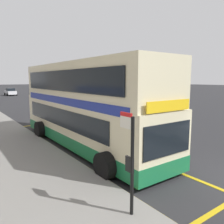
{
  "coord_description": "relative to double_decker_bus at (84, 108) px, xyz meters",
  "views": [
    {
      "loc": [
        -8.18,
        -3.38,
        3.57
      ],
      "look_at": [
        -0.13,
        7.84,
        1.56
      ],
      "focal_mm": 36.16,
      "sensor_mm": 36.0,
      "label": 1
    }
  ],
  "objects": [
    {
      "name": "double_decker_bus",
      "position": [
        0.0,
        0.0,
        0.0
      ],
      "size": [
        3.28,
        11.38,
        4.4
      ],
      "color": "beige",
      "rests_on": "ground"
    },
    {
      "name": "bus_bay_markings",
      "position": [
        -0.13,
        -0.17,
        -2.06
      ],
      "size": [
        2.83,
        14.8,
        0.01
      ],
      "color": "gold",
      "rests_on": "ground"
    },
    {
      "name": "ground_plane",
      "position": [
        2.46,
        24.9,
        -2.07
      ],
      "size": [
        260.0,
        260.0,
        0.0
      ],
      "primitive_type": "plane",
      "color": "#28282B"
    },
    {
      "name": "bus_stop_sign",
      "position": [
        -2.19,
        -6.34,
        -0.38
      ],
      "size": [
        0.09,
        0.51,
        2.61
      ],
      "color": "black",
      "rests_on": "pavement_near"
    },
    {
      "name": "parked_car_white_far",
      "position": [
        5.12,
        43.13,
        -1.27
      ],
      "size": [
        2.09,
        4.2,
        1.62
      ],
      "rotation": [
        0.0,
        0.0,
        -0.01
      ],
      "color": "silver",
      "rests_on": "ground"
    }
  ]
}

